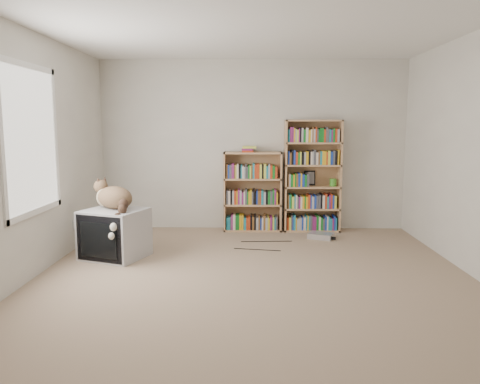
{
  "coord_description": "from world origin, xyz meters",
  "views": [
    {
      "loc": [
        -0.05,
        -4.47,
        1.54
      ],
      "look_at": [
        -0.16,
        1.0,
        0.76
      ],
      "focal_mm": 35.0,
      "sensor_mm": 36.0,
      "label": 1
    }
  ],
  "objects_px": {
    "bookcase_tall": "(312,178)",
    "dvd_player": "(321,236)",
    "crt_tv": "(115,234)",
    "cat": "(114,201)",
    "bookcase_short": "(253,195)"
  },
  "relations": [
    {
      "from": "bookcase_tall",
      "to": "dvd_player",
      "type": "xyz_separation_m",
      "value": [
        0.07,
        -0.51,
        -0.74
      ]
    },
    {
      "from": "crt_tv",
      "to": "cat",
      "type": "height_order",
      "value": "cat"
    },
    {
      "from": "bookcase_short",
      "to": "bookcase_tall",
      "type": "bearing_deg",
      "value": -0.15
    },
    {
      "from": "bookcase_short",
      "to": "dvd_player",
      "type": "relative_size",
      "value": 3.58
    },
    {
      "from": "cat",
      "to": "bookcase_tall",
      "type": "relative_size",
      "value": 0.48
    },
    {
      "from": "bookcase_short",
      "to": "dvd_player",
      "type": "xyz_separation_m",
      "value": [
        0.94,
        -0.52,
        -0.49
      ]
    },
    {
      "from": "crt_tv",
      "to": "cat",
      "type": "bearing_deg",
      "value": 69.8
    },
    {
      "from": "cat",
      "to": "dvd_player",
      "type": "xyz_separation_m",
      "value": [
        2.56,
        0.97,
        -0.63
      ]
    },
    {
      "from": "crt_tv",
      "to": "bookcase_tall",
      "type": "relative_size",
      "value": 0.51
    },
    {
      "from": "cat",
      "to": "dvd_player",
      "type": "distance_m",
      "value": 2.81
    },
    {
      "from": "cat",
      "to": "bookcase_tall",
      "type": "bearing_deg",
      "value": 64.72
    },
    {
      "from": "crt_tv",
      "to": "dvd_player",
      "type": "bearing_deg",
      "value": 41.21
    },
    {
      "from": "bookcase_short",
      "to": "crt_tv",
      "type": "bearing_deg",
      "value": -137.35
    },
    {
      "from": "cat",
      "to": "dvd_player",
      "type": "relative_size",
      "value": 2.42
    },
    {
      "from": "bookcase_tall",
      "to": "bookcase_short",
      "type": "distance_m",
      "value": 0.91
    }
  ]
}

